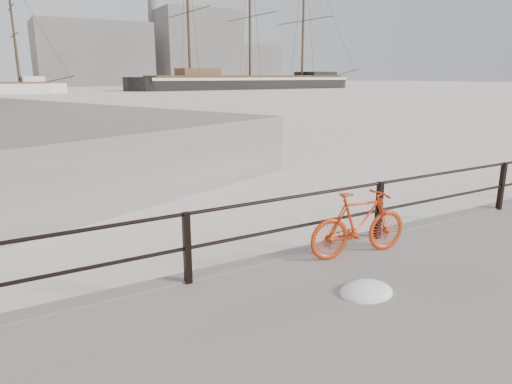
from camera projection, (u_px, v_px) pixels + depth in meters
name	position (u px, v px, depth m)	size (l,w,h in m)	color
ground	(490.00, 223.00, 9.84)	(400.00, 400.00, 0.00)	white
guardrail	(502.00, 186.00, 9.50)	(28.00, 0.10, 1.00)	black
bicycle	(359.00, 223.00, 7.05)	(1.71, 0.26, 1.03)	red
barque_black	(250.00, 89.00, 105.08)	(65.24, 21.35, 36.55)	black
industrial_west	(93.00, 55.00, 134.53)	(32.00, 18.00, 18.00)	gray
industrial_mid	(196.00, 48.00, 155.03)	(26.00, 20.00, 24.00)	gray
industrial_east	(248.00, 64.00, 171.67)	(20.00, 16.00, 14.00)	gray
smokestack	(153.00, 16.00, 150.39)	(2.80, 2.80, 44.00)	gray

